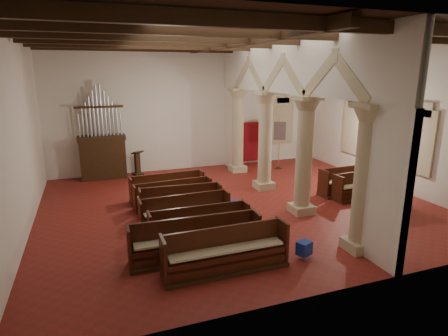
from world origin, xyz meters
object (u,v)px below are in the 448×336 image
at_px(nave_pew_0, 226,257).
at_px(aisle_pew_0, 385,199).
at_px(pipe_organ, 102,149).
at_px(processional_banner, 279,153).
at_px(lectern, 138,165).

relative_size(nave_pew_0, aisle_pew_0, 1.77).
distance_m(pipe_organ, nave_pew_0, 10.15).
xyz_separation_m(nave_pew_0, aisle_pew_0, (6.95, 2.13, -0.01)).
bearing_deg(aisle_pew_0, nave_pew_0, -159.07).
bearing_deg(nave_pew_0, processional_banner, 54.59).
distance_m(processional_banner, aisle_pew_0, 6.51).
bearing_deg(lectern, nave_pew_0, -104.05).
bearing_deg(lectern, pipe_organ, 160.35).
relative_size(pipe_organ, aisle_pew_0, 2.43).
distance_m(pipe_organ, aisle_pew_0, 12.16).
height_order(processional_banner, aisle_pew_0, processional_banner).
height_order(processional_banner, nave_pew_0, processional_banner).
xyz_separation_m(pipe_organ, aisle_pew_0, (9.38, -7.68, -1.01)).
bearing_deg(pipe_organ, aisle_pew_0, -39.29).
bearing_deg(aisle_pew_0, lectern, 139.54).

